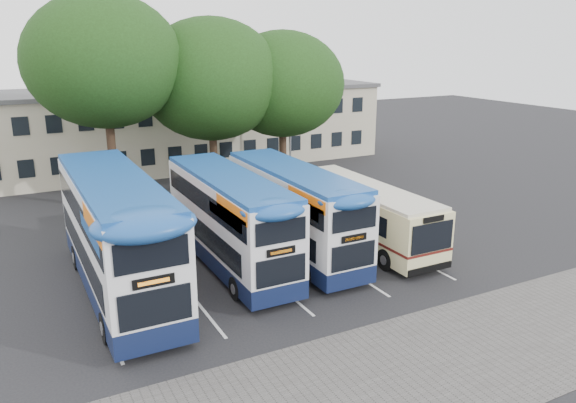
% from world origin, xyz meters
% --- Properties ---
extents(ground, '(120.00, 120.00, 0.00)m').
position_xyz_m(ground, '(0.00, 0.00, 0.00)').
color(ground, black).
rests_on(ground, ground).
extents(paving_strip, '(40.00, 6.00, 0.01)m').
position_xyz_m(paving_strip, '(-2.00, -5.00, 0.01)').
color(paving_strip, '#595654').
rests_on(paving_strip, ground).
extents(bay_lines, '(14.12, 11.00, 0.01)m').
position_xyz_m(bay_lines, '(-3.75, 5.00, 0.01)').
color(bay_lines, silver).
rests_on(bay_lines, ground).
extents(depot_building, '(32.40, 8.40, 6.20)m').
position_xyz_m(depot_building, '(0.00, 26.99, 3.15)').
color(depot_building, '#B0A98E').
rests_on(depot_building, ground).
extents(lamp_post, '(0.25, 1.05, 9.06)m').
position_xyz_m(lamp_post, '(6.00, 19.97, 5.08)').
color(lamp_post, gray).
rests_on(lamp_post, ground).
extents(tree_left, '(8.86, 8.86, 12.47)m').
position_xyz_m(tree_left, '(-7.53, 16.78, 8.69)').
color(tree_left, black).
rests_on(tree_left, ground).
extents(tree_mid, '(8.94, 8.94, 11.27)m').
position_xyz_m(tree_mid, '(-1.09, 17.20, 7.46)').
color(tree_mid, black).
rests_on(tree_mid, ground).
extents(tree_right, '(8.16, 8.16, 10.49)m').
position_xyz_m(tree_right, '(3.76, 16.84, 7.01)').
color(tree_right, black).
rests_on(tree_right, ground).
extents(bus_dd_left, '(2.80, 11.56, 4.82)m').
position_xyz_m(bus_dd_left, '(-9.67, 4.99, 2.65)').
color(bus_dd_left, '#10193B').
rests_on(bus_dd_left, ground).
extents(bus_dd_mid, '(2.47, 10.19, 4.24)m').
position_xyz_m(bus_dd_mid, '(-4.69, 5.49, 2.34)').
color(bus_dd_mid, '#10193B').
rests_on(bus_dd_mid, ground).
extents(bus_dd_right, '(2.44, 10.07, 4.20)m').
position_xyz_m(bus_dd_right, '(-1.47, 5.45, 2.31)').
color(bus_dd_right, '#10193B').
rests_on(bus_dd_right, ground).
extents(bus_single, '(2.53, 9.95, 2.97)m').
position_xyz_m(bus_single, '(2.37, 5.24, 1.68)').
color(bus_single, beige).
rests_on(bus_single, ground).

